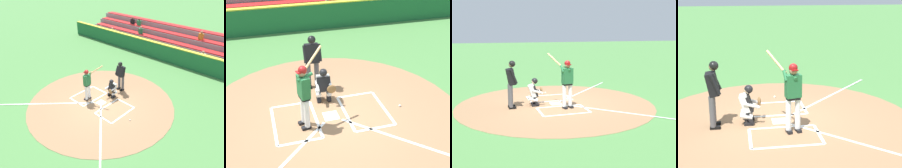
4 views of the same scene
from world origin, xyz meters
The scene contains 7 objects.
ground_plane centered at (0.00, 0.00, 0.00)m, with size 120.00×120.00×0.00m, color #4C8442.
dirt_circle centered at (0.00, 0.00, 0.01)m, with size 8.00×8.00×0.01m, color #99704C.
home_plate_and_chalk centered at (0.00, 0.88, 0.01)m, with size 7.93×4.91×0.01m.
batter centered at (0.78, 0.24, 1.10)m, with size 0.86×0.86×2.13m.
catcher centered at (-0.01, -0.88, 0.59)m, with size 0.59×0.64×1.13m.
plate_umpire centered at (0.14, -1.81, 1.08)m, with size 0.58×0.40×1.86m.
baseball centered at (-2.16, 0.10, 0.04)m, with size 0.07×0.07×0.07m, color white.
Camera 4 is at (9.10, -1.16, 3.75)m, focal length 54.93 mm.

